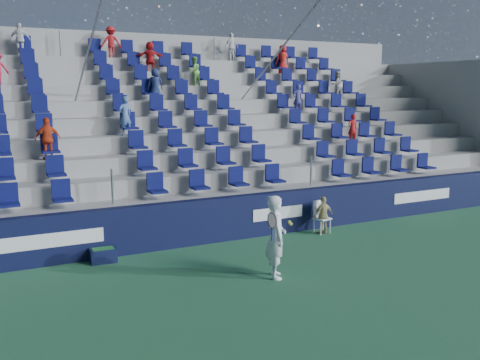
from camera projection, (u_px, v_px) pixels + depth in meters
name	position (u px, v px, depth m)	size (l,w,h in m)	color
ground	(289.00, 275.00, 11.87)	(70.00, 70.00, 0.00)	#2B6540
sponsor_wall	(228.00, 218.00, 14.54)	(24.00, 0.32, 1.20)	#0D1233
grandstand	(165.00, 145.00, 18.77)	(24.00, 8.17, 6.63)	gray
tennis_player	(276.00, 237.00, 11.59)	(0.73, 0.78, 1.83)	white
line_judge_chair	(320.00, 214.00, 15.31)	(0.50, 0.51, 0.93)	white
line_judge	(323.00, 215.00, 15.18)	(0.64, 0.26, 1.08)	tan
ball_bin	(103.00, 255.00, 12.72)	(0.63, 0.43, 0.34)	#0E1436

